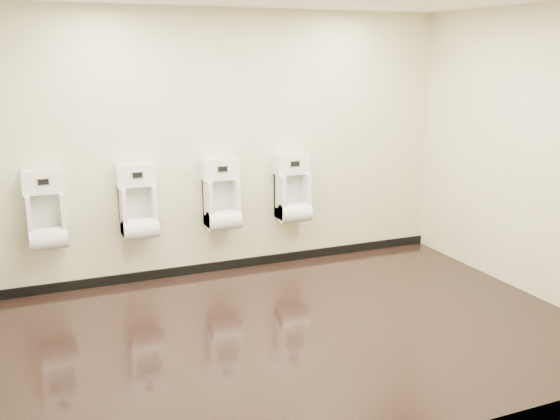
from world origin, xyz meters
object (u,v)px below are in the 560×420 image
at_px(urinal_2, 222,199).
at_px(urinal_3, 293,193).
at_px(urinal_1, 138,207).
at_px(urinal_0, 46,215).

distance_m(urinal_2, urinal_3, 0.83).
bearing_deg(urinal_1, urinal_2, 0.00).
height_order(urinal_0, urinal_2, same).
bearing_deg(urinal_2, urinal_1, 180.00).
xyz_separation_m(urinal_0, urinal_3, (2.59, 0.00, 0.00)).
height_order(urinal_1, urinal_2, same).
distance_m(urinal_0, urinal_1, 0.88).
xyz_separation_m(urinal_1, urinal_3, (1.71, 0.00, 0.00)).
bearing_deg(urinal_0, urinal_2, 0.00).
height_order(urinal_1, urinal_3, same).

